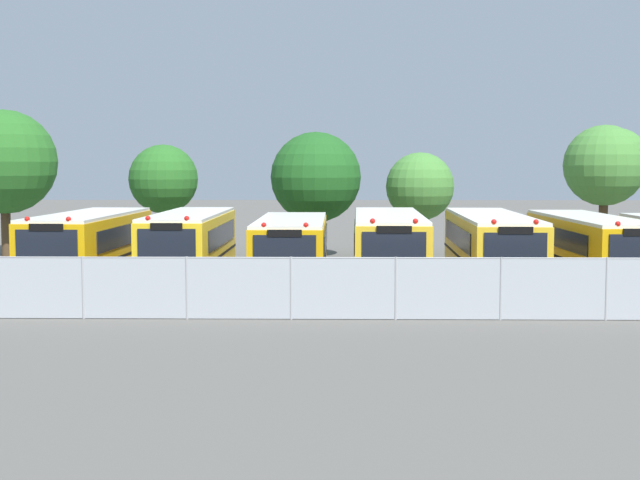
{
  "coord_description": "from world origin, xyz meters",
  "views": [
    {
      "loc": [
        -2.06,
        -33.69,
        4.43
      ],
      "look_at": [
        -2.66,
        0.0,
        1.6
      ],
      "focal_mm": 50.03,
      "sensor_mm": 36.0,
      "label": 1
    }
  ],
  "objects_px": {
    "school_bus_3": "(388,245)",
    "school_bus_4": "(491,245)",
    "school_bus_0": "(90,244)",
    "school_bus_1": "(190,243)",
    "tree_4": "(608,164)",
    "tree_2": "(313,179)",
    "tree_0": "(7,162)",
    "tree_1": "(161,180)",
    "tree_3": "(420,186)",
    "school_bus_5": "(590,246)",
    "school_bus_2": "(292,247)"
  },
  "relations": [
    {
      "from": "school_bus_2",
      "to": "school_bus_4",
      "type": "xyz_separation_m",
      "value": [
        7.56,
        0.03,
        0.08
      ]
    },
    {
      "from": "tree_1",
      "to": "school_bus_3",
      "type": "bearing_deg",
      "value": -41.73
    },
    {
      "from": "school_bus_2",
      "to": "school_bus_4",
      "type": "relative_size",
      "value": 0.85
    },
    {
      "from": "school_bus_3",
      "to": "tree_0",
      "type": "xyz_separation_m",
      "value": [
        -17.99,
        9.55,
        3.16
      ]
    },
    {
      "from": "school_bus_2",
      "to": "tree_0",
      "type": "height_order",
      "value": "tree_0"
    },
    {
      "from": "school_bus_2",
      "to": "tree_4",
      "type": "height_order",
      "value": "tree_4"
    },
    {
      "from": "school_bus_2",
      "to": "school_bus_4",
      "type": "distance_m",
      "value": 7.56
    },
    {
      "from": "school_bus_5",
      "to": "school_bus_3",
      "type": "bearing_deg",
      "value": 0.67
    },
    {
      "from": "school_bus_0",
      "to": "tree_2",
      "type": "bearing_deg",
      "value": -129.34
    },
    {
      "from": "school_bus_5",
      "to": "school_bus_0",
      "type": "bearing_deg",
      "value": -0.41
    },
    {
      "from": "school_bus_4",
      "to": "tree_0",
      "type": "xyz_separation_m",
      "value": [
        -21.88,
        9.43,
        3.17
      ]
    },
    {
      "from": "school_bus_3",
      "to": "school_bus_4",
      "type": "relative_size",
      "value": 0.98
    },
    {
      "from": "tree_0",
      "to": "tree_4",
      "type": "height_order",
      "value": "tree_0"
    },
    {
      "from": "school_bus_5",
      "to": "tree_4",
      "type": "height_order",
      "value": "tree_4"
    },
    {
      "from": "school_bus_2",
      "to": "school_bus_3",
      "type": "distance_m",
      "value": 3.67
    },
    {
      "from": "tree_1",
      "to": "school_bus_2",
      "type": "bearing_deg",
      "value": -53.74
    },
    {
      "from": "tree_1",
      "to": "school_bus_5",
      "type": "bearing_deg",
      "value": -26.46
    },
    {
      "from": "school_bus_5",
      "to": "tree_4",
      "type": "bearing_deg",
      "value": -111.25
    },
    {
      "from": "tree_1",
      "to": "tree_3",
      "type": "height_order",
      "value": "tree_1"
    },
    {
      "from": "school_bus_2",
      "to": "school_bus_3",
      "type": "height_order",
      "value": "school_bus_3"
    },
    {
      "from": "tree_4",
      "to": "school_bus_1",
      "type": "bearing_deg",
      "value": -151.59
    },
    {
      "from": "tree_3",
      "to": "school_bus_5",
      "type": "bearing_deg",
      "value": -60.43
    },
    {
      "from": "school_bus_4",
      "to": "school_bus_0",
      "type": "bearing_deg",
      "value": 2.2
    },
    {
      "from": "school_bus_0",
      "to": "school_bus_3",
      "type": "bearing_deg",
      "value": -178.02
    },
    {
      "from": "tree_4",
      "to": "tree_3",
      "type": "bearing_deg",
      "value": -177.74
    },
    {
      "from": "school_bus_5",
      "to": "tree_0",
      "type": "bearing_deg",
      "value": -21.27
    },
    {
      "from": "school_bus_4",
      "to": "school_bus_3",
      "type": "bearing_deg",
      "value": 3.32
    },
    {
      "from": "school_bus_0",
      "to": "tree_1",
      "type": "height_order",
      "value": "tree_1"
    },
    {
      "from": "tree_1",
      "to": "tree_3",
      "type": "distance_m",
      "value": 12.56
    },
    {
      "from": "tree_4",
      "to": "tree_0",
      "type": "bearing_deg",
      "value": -178.22
    },
    {
      "from": "school_bus_3",
      "to": "tree_2",
      "type": "relative_size",
      "value": 1.78
    },
    {
      "from": "school_bus_0",
      "to": "school_bus_2",
      "type": "distance_m",
      "value": 7.69
    },
    {
      "from": "school_bus_1",
      "to": "school_bus_2",
      "type": "height_order",
      "value": "school_bus_1"
    },
    {
      "from": "school_bus_3",
      "to": "school_bus_4",
      "type": "xyz_separation_m",
      "value": [
        3.89,
        0.12,
        -0.01
      ]
    },
    {
      "from": "school_bus_3",
      "to": "tree_2",
      "type": "height_order",
      "value": "tree_2"
    },
    {
      "from": "school_bus_0",
      "to": "school_bus_3",
      "type": "xyz_separation_m",
      "value": [
        11.35,
        0.06,
        -0.01
      ]
    },
    {
      "from": "school_bus_3",
      "to": "tree_1",
      "type": "relative_size",
      "value": 1.97
    },
    {
      "from": "school_bus_0",
      "to": "tree_2",
      "type": "height_order",
      "value": "tree_2"
    },
    {
      "from": "school_bus_1",
      "to": "tree_2",
      "type": "distance_m",
      "value": 10.47
    },
    {
      "from": "school_bus_5",
      "to": "tree_4",
      "type": "distance_m",
      "value": 11.26
    },
    {
      "from": "tree_3",
      "to": "school_bus_3",
      "type": "bearing_deg",
      "value": -101.85
    },
    {
      "from": "school_bus_3",
      "to": "tree_4",
      "type": "relative_size",
      "value": 1.67
    },
    {
      "from": "tree_2",
      "to": "tree_3",
      "type": "distance_m",
      "value": 5.29
    },
    {
      "from": "school_bus_4",
      "to": "school_bus_5",
      "type": "xyz_separation_m",
      "value": [
        3.8,
        0.16,
        -0.04
      ]
    },
    {
      "from": "tree_0",
      "to": "tree_1",
      "type": "xyz_separation_m",
      "value": [
        7.57,
        -0.26,
        -0.86
      ]
    },
    {
      "from": "school_bus_0",
      "to": "school_bus_2",
      "type": "bearing_deg",
      "value": -177.18
    },
    {
      "from": "school_bus_1",
      "to": "school_bus_3",
      "type": "distance_m",
      "value": 7.57
    },
    {
      "from": "tree_1",
      "to": "tree_4",
      "type": "relative_size",
      "value": 0.85
    },
    {
      "from": "tree_0",
      "to": "tree_2",
      "type": "xyz_separation_m",
      "value": [
        14.87,
        -0.14,
        -0.81
      ]
    },
    {
      "from": "school_bus_0",
      "to": "school_bus_1",
      "type": "bearing_deg",
      "value": -174.11
    }
  ]
}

